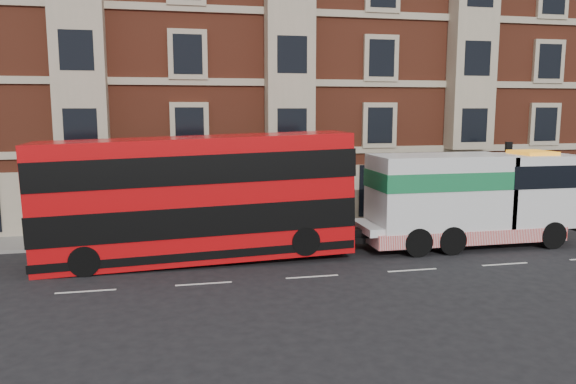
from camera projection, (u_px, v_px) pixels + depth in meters
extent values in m
plane|color=black|center=(312.00, 277.00, 20.84)|extent=(120.00, 120.00, 0.00)
cube|color=slate|center=(274.00, 232.00, 28.08)|extent=(90.00, 3.00, 0.15)
cube|color=brown|center=(259.00, 62.00, 34.11)|extent=(45.00, 12.00, 18.00)
cylinder|color=black|center=(149.00, 199.00, 25.26)|extent=(0.14, 0.14, 4.00)
cube|color=black|center=(147.00, 153.00, 24.95)|extent=(0.35, 0.15, 0.50)
cylinder|color=black|center=(506.00, 187.00, 29.03)|extent=(0.14, 0.14, 4.00)
cube|color=black|center=(509.00, 147.00, 28.72)|extent=(0.35, 0.15, 0.50)
cube|color=red|center=(196.00, 198.00, 22.66)|extent=(12.48, 2.79, 4.90)
cube|color=black|center=(197.00, 215.00, 22.77)|extent=(12.52, 2.85, 1.17)
cube|color=black|center=(196.00, 166.00, 22.47)|extent=(12.52, 2.85, 1.11)
cylinder|color=black|center=(85.00, 261.00, 20.86)|extent=(1.16, 0.36, 1.16)
cylinder|color=black|center=(93.00, 245.00, 23.29)|extent=(1.16, 0.36, 1.16)
cylinder|color=black|center=(305.00, 241.00, 22.58)|extent=(1.16, 0.36, 1.16)
cylinder|color=black|center=(292.00, 228.00, 25.01)|extent=(1.16, 0.36, 1.16)
cube|color=white|center=(465.00, 223.00, 25.40)|extent=(10.03, 2.56, 0.33)
cube|color=white|center=(530.00, 189.00, 25.86)|extent=(3.56, 2.79, 3.23)
cube|color=white|center=(439.00, 191.00, 24.90)|extent=(6.02, 2.79, 3.23)
cube|color=#1A7642|center=(440.00, 179.00, 24.81)|extent=(6.07, 2.83, 0.78)
cube|color=red|center=(460.00, 232.00, 25.41)|extent=(8.91, 2.85, 0.61)
cylinder|color=black|center=(552.00, 235.00, 24.99)|extent=(1.23, 0.39, 1.23)
cylinder|color=black|center=(518.00, 224.00, 27.43)|extent=(1.23, 0.39, 1.23)
cylinder|color=black|center=(451.00, 240.00, 23.97)|extent=(1.23, 0.45, 1.23)
cylinder|color=black|center=(425.00, 228.00, 26.40)|extent=(1.23, 0.45, 1.23)
cylinder|color=black|center=(417.00, 242.00, 23.64)|extent=(1.23, 0.45, 1.23)
cylinder|color=black|center=(394.00, 230.00, 26.07)|extent=(1.23, 0.45, 1.23)
imported|color=#1C2238|center=(158.00, 222.00, 26.14)|extent=(0.67, 0.67, 1.57)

